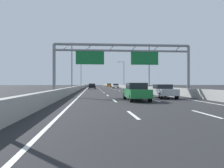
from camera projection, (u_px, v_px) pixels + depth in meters
ground_plane at (101, 87)px, 98.31m from camera, size 260.00×260.00×0.00m
lane_dash_left_1 at (133, 115)px, 10.98m from camera, size 0.16×3.00×0.01m
lane_dash_left_2 at (115, 101)px, 19.94m from camera, size 0.16×3.00×0.01m
lane_dash_left_3 at (108, 95)px, 28.91m from camera, size 0.16×3.00×0.01m
lane_dash_left_4 at (104, 93)px, 37.88m from camera, size 0.16×3.00×0.01m
lane_dash_left_5 at (102, 91)px, 46.85m from camera, size 0.16×3.00×0.01m
lane_dash_left_6 at (100, 90)px, 55.81m from camera, size 0.16×3.00×0.01m
lane_dash_left_7 at (99, 89)px, 64.78m from camera, size 0.16×3.00×0.01m
lane_dash_left_8 at (98, 88)px, 73.75m from camera, size 0.16×3.00×0.01m
lane_dash_left_9 at (98, 88)px, 82.71m from camera, size 0.16×3.00×0.01m
lane_dash_left_10 at (97, 87)px, 91.68m from camera, size 0.16×3.00×0.01m
lane_dash_left_11 at (97, 87)px, 100.65m from camera, size 0.16×3.00×0.01m
lane_dash_left_12 at (96, 87)px, 109.62m from camera, size 0.16×3.00×0.01m
lane_dash_left_13 at (96, 86)px, 118.58m from camera, size 0.16×3.00×0.01m
lane_dash_left_14 at (96, 86)px, 127.55m from camera, size 0.16×3.00×0.01m
lane_dash_left_15 at (96, 86)px, 136.52m from camera, size 0.16×3.00×0.01m
lane_dash_left_16 at (95, 86)px, 145.48m from camera, size 0.16×3.00×0.01m
lane_dash_left_17 at (95, 86)px, 154.45m from camera, size 0.16×3.00×0.01m
lane_dash_right_1 at (206, 114)px, 11.28m from camera, size 0.16×3.00×0.01m
lane_dash_right_2 at (156, 100)px, 20.25m from camera, size 0.16×3.00×0.01m
lane_dash_right_3 at (136, 95)px, 29.22m from camera, size 0.16×3.00×0.01m
lane_dash_right_4 at (126, 93)px, 38.19m from camera, size 0.16×3.00×0.01m
lane_dash_right_5 at (119, 91)px, 47.15m from camera, size 0.16×3.00×0.01m
lane_dash_right_6 at (115, 90)px, 56.12m from camera, size 0.16×3.00×0.01m
lane_dash_right_7 at (112, 89)px, 65.09m from camera, size 0.16×3.00×0.01m
lane_dash_right_8 at (110, 88)px, 74.05m from camera, size 0.16×3.00×0.01m
lane_dash_right_9 at (108, 88)px, 83.02m from camera, size 0.16×3.00×0.01m
lane_dash_right_10 at (106, 87)px, 91.99m from camera, size 0.16×3.00×0.01m
lane_dash_right_11 at (105, 87)px, 100.96m from camera, size 0.16×3.00×0.01m
lane_dash_right_12 at (104, 87)px, 109.92m from camera, size 0.16×3.00×0.01m
lane_dash_right_13 at (103, 86)px, 118.89m from camera, size 0.16×3.00×0.01m
lane_dash_right_14 at (102, 86)px, 127.86m from camera, size 0.16×3.00×0.01m
lane_dash_right_15 at (102, 86)px, 136.82m from camera, size 0.16×3.00×0.01m
lane_dash_right_16 at (101, 86)px, 145.79m from camera, size 0.16×3.00×0.01m
lane_dash_right_17 at (101, 86)px, 154.76m from camera, size 0.16×3.00×0.01m
edge_line_left at (88, 87)px, 85.91m from camera, size 0.16×176.00×0.01m
edge_line_right at (116, 87)px, 86.80m from camera, size 0.16×176.00×0.01m
barrier_left at (85, 86)px, 107.69m from camera, size 0.45×220.00×0.95m
barrier_right at (115, 86)px, 108.86m from camera, size 0.45×220.00×0.95m
sign_gantry at (122, 56)px, 28.17m from camera, size 16.86×0.36×6.36m
streetlamp_left_mid at (73, 64)px, 45.27m from camera, size 2.58×0.28×9.50m
streetlamp_right_mid at (148, 64)px, 46.55m from camera, size 2.58×0.28×9.50m
streetlamp_left_far at (82, 73)px, 82.35m from camera, size 2.58×0.28×9.50m
streetlamp_right_far at (123, 73)px, 83.63m from camera, size 2.58×0.28×9.50m
orange_car at (109, 85)px, 99.38m from camera, size 1.83×4.51×1.49m
silver_car at (163, 91)px, 23.75m from camera, size 1.76×4.50×1.40m
white_car at (116, 86)px, 73.99m from camera, size 1.74×4.35×1.43m
black_car at (92, 86)px, 63.23m from camera, size 1.89×4.44×1.49m
yellow_car at (92, 85)px, 114.77m from camera, size 1.85×4.24×1.43m
green_car at (136, 92)px, 20.09m from camera, size 1.75×4.63×1.56m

